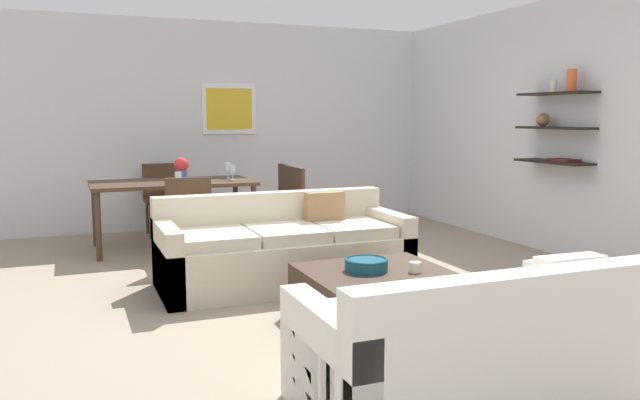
{
  "coord_description": "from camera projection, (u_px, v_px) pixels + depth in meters",
  "views": [
    {
      "loc": [
        -1.81,
        -4.83,
        1.47
      ],
      "look_at": [
        0.2,
        0.2,
        0.75
      ],
      "focal_mm": 35.49,
      "sensor_mm": 36.0,
      "label": 1
    }
  ],
  "objects": [
    {
      "name": "back_wall_unit",
      "position": [
        235.0,
        125.0,
        8.49
      ],
      "size": [
        8.4,
        0.09,
        2.7
      ],
      "color": "silver",
      "rests_on": "ground"
    },
    {
      "name": "dining_chair_foot",
      "position": [
        187.0,
        214.0,
        6.27
      ],
      "size": [
        0.44,
        0.44,
        0.88
      ],
      "color": "#422D1E",
      "rests_on": "ground"
    },
    {
      "name": "wine_glass_right_far",
      "position": [
        228.0,
        167.0,
        7.37
      ],
      "size": [
        0.08,
        0.08,
        0.18
      ],
      "color": "silver",
      "rests_on": "dining_table"
    },
    {
      "name": "decorative_bowl",
      "position": [
        366.0,
        264.0,
        4.49
      ],
      "size": [
        0.31,
        0.31,
        0.09
      ],
      "color": "navy",
      "rests_on": "coffee_table"
    },
    {
      "name": "dining_chair_right_near",
      "position": [
        288.0,
        200.0,
        7.35
      ],
      "size": [
        0.44,
        0.44,
        0.88
      ],
      "color": "#422D1E",
      "rests_on": "ground"
    },
    {
      "name": "wine_glass_right_near",
      "position": [
        233.0,
        170.0,
        7.16
      ],
      "size": [
        0.07,
        0.07,
        0.17
      ],
      "color": "silver",
      "rests_on": "dining_table"
    },
    {
      "name": "ground_plane",
      "position": [
        307.0,
        292.0,
        5.31
      ],
      "size": [
        18.0,
        18.0,
        0.0
      ],
      "primitive_type": "plane",
      "color": "gray"
    },
    {
      "name": "dining_chair_right_far",
      "position": [
        277.0,
        196.0,
        7.73
      ],
      "size": [
        0.44,
        0.44,
        0.88
      ],
      "color": "#422D1E",
      "rests_on": "ground"
    },
    {
      "name": "dining_table",
      "position": [
        173.0,
        188.0,
        7.05
      ],
      "size": [
        1.75,
        0.93,
        0.75
      ],
      "color": "#422D1E",
      "rests_on": "ground"
    },
    {
      "name": "sofa_beige",
      "position": [
        284.0,
        251.0,
        5.55
      ],
      "size": [
        2.15,
        0.9,
        0.78
      ],
      "color": "beige",
      "rests_on": "ground"
    },
    {
      "name": "right_wall_shelf_unit",
      "position": [
        550.0,
        127.0,
        6.79
      ],
      "size": [
        0.34,
        8.2,
        2.7
      ],
      "color": "silver",
      "rests_on": "ground"
    },
    {
      "name": "candle_jar",
      "position": [
        415.0,
        267.0,
        4.45
      ],
      "size": [
        0.09,
        0.09,
        0.07
      ],
      "primitive_type": "cylinder",
      "color": "silver",
      "rests_on": "coffee_table"
    },
    {
      "name": "coffee_table",
      "position": [
        379.0,
        298.0,
        4.48
      ],
      "size": [
        1.01,
        1.01,
        0.38
      ],
      "color": "#38281E",
      "rests_on": "ground"
    },
    {
      "name": "centerpiece_vase",
      "position": [
        181.0,
        168.0,
        7.02
      ],
      "size": [
        0.16,
        0.16,
        0.27
      ],
      "color": "#4C518C",
      "rests_on": "dining_table"
    },
    {
      "name": "wine_glass_foot",
      "position": [
        178.0,
        176.0,
        6.65
      ],
      "size": [
        0.07,
        0.07,
        0.14
      ],
      "color": "silver",
      "rests_on": "dining_table"
    },
    {
      "name": "loveseat_white",
      "position": [
        472.0,
        352.0,
        3.19
      ],
      "size": [
        1.7,
        0.9,
        0.78
      ],
      "color": "white",
      "rests_on": "ground"
    },
    {
      "name": "dining_chair_head",
      "position": [
        162.0,
        194.0,
        7.87
      ],
      "size": [
        0.44,
        0.44,
        0.88
      ],
      "color": "#422D1E",
      "rests_on": "ground"
    }
  ]
}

